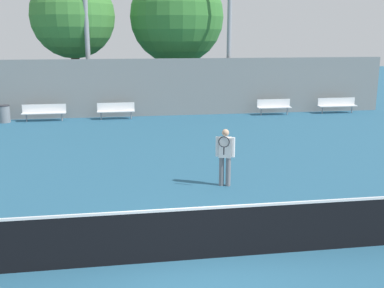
# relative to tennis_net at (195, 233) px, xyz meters

# --- Properties ---
(ground_plane) EXTENTS (100.00, 100.00, 0.00)m
(ground_plane) POSITION_rel_tennis_net_xyz_m (0.00, 0.00, -0.54)
(ground_plane) COLOR #285B7A
(tennis_net) EXTENTS (11.41, 0.09, 1.07)m
(tennis_net) POSITION_rel_tennis_net_xyz_m (0.00, 0.00, 0.00)
(tennis_net) COLOR black
(tennis_net) RESTS_ON ground_plane
(tennis_player) EXTENTS (0.52, 0.48, 1.66)m
(tennis_player) POSITION_rel_tennis_net_xyz_m (1.53, 4.17, 0.39)
(tennis_player) COLOR slate
(tennis_player) RESTS_ON ground_plane
(bench_courtside_near) EXTENTS (2.13, 0.40, 0.83)m
(bench_courtside_near) POSITION_rel_tennis_net_xyz_m (-5.22, 15.28, -0.04)
(bench_courtside_near) COLOR white
(bench_courtside_near) RESTS_ON ground_plane
(bench_courtside_far) EXTENTS (1.89, 0.40, 0.83)m
(bench_courtside_far) POSITION_rel_tennis_net_xyz_m (-1.66, 15.28, -0.04)
(bench_courtside_far) COLOR white
(bench_courtside_far) RESTS_ON ground_plane
(bench_adjacent_court) EXTENTS (1.83, 0.40, 0.83)m
(bench_adjacent_court) POSITION_rel_tennis_net_xyz_m (6.77, 15.28, -0.04)
(bench_adjacent_court) COLOR white
(bench_adjacent_court) RESTS_ON ground_plane
(bench_by_gate) EXTENTS (2.16, 0.40, 0.83)m
(bench_by_gate) POSITION_rel_tennis_net_xyz_m (10.38, 15.28, -0.04)
(bench_by_gate) COLOR white
(bench_by_gate) RESTS_ON ground_plane
(light_pole_near_left) EXTENTS (0.90, 0.60, 9.39)m
(light_pole_near_left) POSITION_rel_tennis_net_xyz_m (4.46, 16.34, 5.09)
(light_pole_near_left) COLOR #939399
(light_pole_near_left) RESTS_ON ground_plane
(trash_bin) EXTENTS (0.57, 0.57, 0.86)m
(trash_bin) POSITION_rel_tennis_net_xyz_m (-7.09, 15.16, -0.11)
(trash_bin) COLOR gray
(trash_bin) RESTS_ON ground_plane
(back_fence) EXTENTS (26.17, 0.06, 3.01)m
(back_fence) POSITION_rel_tennis_net_xyz_m (0.00, 15.92, 0.96)
(back_fence) COLOR gray
(back_fence) RESTS_ON ground_plane
(tree_green_tall) EXTENTS (4.62, 4.62, 7.53)m
(tree_green_tall) POSITION_rel_tennis_net_xyz_m (-3.87, 18.62, 4.65)
(tree_green_tall) COLOR brown
(tree_green_tall) RESTS_ON ground_plane
(tree_dark_dense) EXTENTS (5.41, 5.41, 7.93)m
(tree_dark_dense) POSITION_rel_tennis_net_xyz_m (1.97, 19.05, 4.66)
(tree_dark_dense) COLOR brown
(tree_dark_dense) RESTS_ON ground_plane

